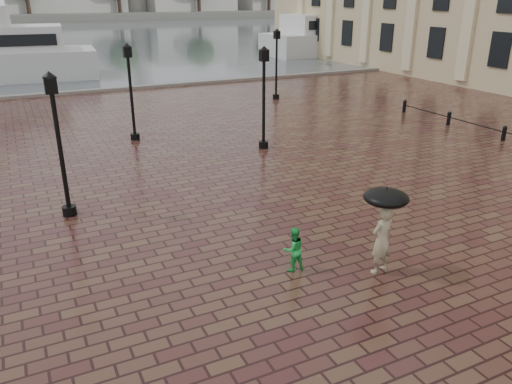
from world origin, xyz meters
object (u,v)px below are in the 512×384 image
(adult_pedestrian, at_px, (382,240))
(ferry_far, at_px, (362,30))
(street_lamps, at_px, (141,92))
(child_pedestrian, at_px, (293,249))

(adult_pedestrian, relative_size, ferry_far, 0.07)
(street_lamps, relative_size, child_pedestrian, 18.10)
(child_pedestrian, bearing_deg, ferry_far, -127.84)
(adult_pedestrian, bearing_deg, ferry_far, -133.93)
(adult_pedestrian, relative_size, child_pedestrian, 1.53)
(child_pedestrian, xyz_separation_m, ferry_far, (33.76, 41.92, 1.92))
(street_lamps, xyz_separation_m, ferry_far, (34.08, 28.19, 0.19))
(street_lamps, height_order, child_pedestrian, street_lamps)
(ferry_far, bearing_deg, street_lamps, -143.43)
(adult_pedestrian, distance_m, ferry_far, 53.49)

